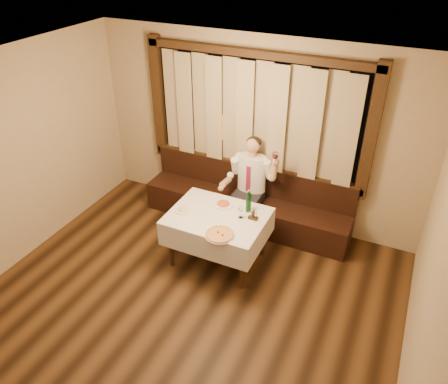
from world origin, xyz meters
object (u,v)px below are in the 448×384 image
at_px(green_bottle, 249,202).
at_px(banquette, 247,204).
at_px(dining_table, 218,222).
at_px(pizza, 220,234).
at_px(pasta_red, 223,202).
at_px(cruet_caddy, 253,216).
at_px(seated_man, 250,178).
at_px(pasta_cream, 184,208).

bearing_deg(green_bottle, banquette, 113.22).
relative_size(banquette, dining_table, 2.52).
height_order(pizza, pasta_red, pasta_red).
relative_size(dining_table, green_bottle, 3.87).
distance_m(cruet_caddy, seated_man, 0.90).
distance_m(banquette, cruet_caddy, 1.13).
distance_m(pasta_red, green_bottle, 0.38).
bearing_deg(cruet_caddy, pasta_red, 166.32).
height_order(dining_table, pizza, pizza).
distance_m(pasta_red, seated_man, 0.69).
bearing_deg(pasta_cream, banquette, 67.65).
distance_m(pasta_cream, seated_man, 1.16).
relative_size(banquette, seated_man, 2.20).
bearing_deg(pasta_cream, dining_table, 11.11).
xyz_separation_m(dining_table, seated_man, (0.08, 0.93, 0.19)).
bearing_deg(pasta_red, green_bottle, 0.96).
bearing_deg(dining_table, banquette, 90.00).
xyz_separation_m(banquette, cruet_caddy, (0.45, -0.91, 0.49)).
bearing_deg(seated_man, pizza, -84.21).
relative_size(dining_table, cruet_caddy, 9.81).
bearing_deg(cruet_caddy, pasta_cream, -165.31).
relative_size(pizza, pasta_red, 1.34).
bearing_deg(seated_man, banquette, 131.53).
height_order(dining_table, seated_man, seated_man).
height_order(dining_table, pasta_red, pasta_red).
distance_m(green_bottle, seated_man, 0.72).
xyz_separation_m(dining_table, pasta_cream, (-0.46, -0.09, 0.14)).
relative_size(cruet_caddy, seated_man, 0.09).
relative_size(green_bottle, seated_man, 0.23).
bearing_deg(seated_man, pasta_cream, -117.72).
bearing_deg(banquette, seated_man, -48.47).
height_order(pizza, green_bottle, green_bottle).
bearing_deg(pasta_cream, green_bottle, 23.85).
distance_m(pasta_cream, green_bottle, 0.87).
relative_size(pasta_cream, green_bottle, 0.71).
bearing_deg(dining_table, pasta_red, 97.56).
height_order(pasta_cream, seated_man, seated_man).
relative_size(pasta_cream, cruet_caddy, 1.81).
xyz_separation_m(pasta_red, cruet_caddy, (0.49, -0.14, 0.01)).
xyz_separation_m(pizza, pasta_cream, (-0.67, 0.29, 0.02)).
height_order(dining_table, green_bottle, green_bottle).
height_order(green_bottle, seated_man, seated_man).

